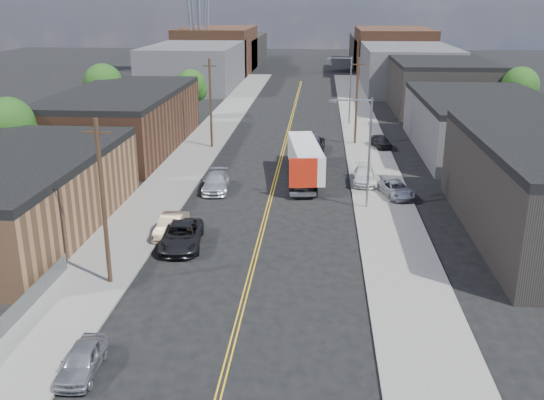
% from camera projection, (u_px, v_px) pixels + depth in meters
% --- Properties ---
extents(ground, '(260.00, 260.00, 0.00)m').
position_uv_depth(ground, '(290.00, 123.00, 82.89)').
color(ground, black).
rests_on(ground, ground).
extents(centerline, '(0.32, 120.00, 0.01)m').
position_uv_depth(centerline, '(283.00, 149.00, 68.71)').
color(centerline, gold).
rests_on(centerline, ground).
extents(sidewalk_left, '(5.00, 140.00, 0.15)m').
position_uv_depth(sidewalk_left, '(201.00, 147.00, 69.40)').
color(sidewalk_left, slate).
rests_on(sidewalk_left, ground).
extents(sidewalk_right, '(5.00, 140.00, 0.15)m').
position_uv_depth(sidewalk_right, '(368.00, 150.00, 67.96)').
color(sidewalk_right, slate).
rests_on(sidewalk_right, ground).
extents(warehouse_tan, '(12.00, 22.00, 5.60)m').
position_uv_depth(warehouse_tan, '(12.00, 194.00, 43.64)').
color(warehouse_tan, brown).
rests_on(warehouse_tan, ground).
extents(warehouse_brown, '(12.00, 26.00, 6.60)m').
position_uv_depth(warehouse_brown, '(124.00, 120.00, 68.08)').
color(warehouse_brown, '#4A2C1D').
rests_on(warehouse_brown, ground).
extents(industrial_right_b, '(14.00, 24.00, 6.10)m').
position_uv_depth(industrial_right_b, '(482.00, 124.00, 67.03)').
color(industrial_right_b, '#3C3B3E').
rests_on(industrial_right_b, ground).
extents(industrial_right_c, '(14.00, 22.00, 7.60)m').
position_uv_depth(industrial_right_c, '(440.00, 85.00, 91.38)').
color(industrial_right_c, black).
rests_on(industrial_right_c, ground).
extents(skyline_left_a, '(16.00, 30.00, 8.00)m').
position_uv_depth(skyline_left_a, '(196.00, 66.00, 116.25)').
color(skyline_left_a, '#3C3B3E').
rests_on(skyline_left_a, ground).
extents(skyline_right_a, '(16.00, 30.00, 8.00)m').
position_uv_depth(skyline_right_a, '(407.00, 68.00, 113.23)').
color(skyline_right_a, '#3C3B3E').
rests_on(skyline_right_a, ground).
extents(skyline_left_b, '(16.00, 26.00, 10.00)m').
position_uv_depth(skyline_left_b, '(217.00, 50.00, 139.58)').
color(skyline_left_b, '#4A2C1D').
rests_on(skyline_left_b, ground).
extents(skyline_right_b, '(16.00, 26.00, 10.00)m').
position_uv_depth(skyline_right_b, '(392.00, 51.00, 136.56)').
color(skyline_right_b, '#4A2C1D').
rests_on(skyline_right_b, ground).
extents(skyline_left_c, '(16.00, 40.00, 7.00)m').
position_uv_depth(skyline_left_c, '(230.00, 50.00, 158.97)').
color(skyline_left_c, black).
rests_on(skyline_left_c, ground).
extents(skyline_right_c, '(16.00, 40.00, 7.00)m').
position_uv_depth(skyline_right_c, '(384.00, 51.00, 155.95)').
color(skyline_right_c, black).
rests_on(skyline_right_c, ground).
extents(streetlight_near, '(3.39, 0.25, 9.00)m').
position_uv_depth(streetlight_near, '(365.00, 145.00, 47.53)').
color(streetlight_near, gray).
rests_on(streetlight_near, ground).
extents(streetlight_far, '(3.39, 0.25, 9.00)m').
position_uv_depth(streetlight_far, '(347.00, 85.00, 80.64)').
color(streetlight_far, gray).
rests_on(streetlight_far, ground).
extents(utility_pole_left_near, '(1.60, 0.26, 10.00)m').
position_uv_depth(utility_pole_left_near, '(103.00, 202.00, 34.60)').
color(utility_pole_left_near, black).
rests_on(utility_pole_left_near, ground).
extents(utility_pole_left_far, '(1.60, 0.26, 10.00)m').
position_uv_depth(utility_pole_left_far, '(211.00, 103.00, 67.70)').
color(utility_pole_left_far, black).
rests_on(utility_pole_left_far, ground).
extents(utility_pole_right, '(1.60, 0.26, 10.00)m').
position_uv_depth(utility_pole_right, '(357.00, 101.00, 69.30)').
color(utility_pole_right, black).
rests_on(utility_pole_right, ground).
extents(chainlink_fence, '(0.05, 16.00, 1.22)m').
position_uv_depth(chainlink_fence, '(2.00, 328.00, 30.11)').
color(chainlink_fence, slate).
rests_on(chainlink_fence, ground).
extents(tree_left_near, '(4.85, 4.76, 7.91)m').
position_uv_depth(tree_left_near, '(9.00, 127.00, 54.69)').
color(tree_left_near, black).
rests_on(tree_left_near, ground).
extents(tree_left_mid, '(5.10, 5.04, 8.37)m').
position_uv_depth(tree_left_mid, '(104.00, 86.00, 78.25)').
color(tree_left_mid, black).
rests_on(tree_left_mid, ground).
extents(tree_left_far, '(4.35, 4.20, 6.97)m').
position_uv_depth(tree_left_far, '(191.00, 87.00, 84.40)').
color(tree_left_far, black).
rests_on(tree_left_far, ground).
extents(tree_right_far, '(4.85, 4.76, 7.91)m').
position_uv_depth(tree_right_far, '(520.00, 88.00, 78.99)').
color(tree_right_far, black).
rests_on(tree_right_far, ground).
extents(semi_truck, '(3.76, 14.18, 3.64)m').
position_uv_depth(semi_truck, '(305.00, 156.00, 57.16)').
color(semi_truck, silver).
rests_on(semi_truck, ground).
extents(car_left_a, '(1.78, 4.01, 1.34)m').
position_uv_depth(car_left_a, '(82.00, 360.00, 27.37)').
color(car_left_a, '#A4A6A9').
rests_on(car_left_a, ground).
extents(car_left_b, '(1.76, 4.61, 1.50)m').
position_uv_depth(car_left_b, '(171.00, 225.00, 43.41)').
color(car_left_b, '#977E63').
rests_on(car_left_b, ground).
extents(car_left_c, '(3.28, 6.03, 1.60)m').
position_uv_depth(car_left_c, '(181.00, 236.00, 41.42)').
color(car_left_c, black).
rests_on(car_left_c, ground).
extents(car_left_d, '(2.57, 5.45, 1.54)m').
position_uv_depth(car_left_d, '(216.00, 182.00, 53.57)').
color(car_left_d, silver).
rests_on(car_left_d, ground).
extents(car_right_lot_a, '(3.14, 4.96, 1.28)m').
position_uv_depth(car_right_lot_a, '(396.00, 189.00, 51.57)').
color(car_right_lot_a, '#B5B7BB').
rests_on(car_right_lot_a, sidewalk_right).
extents(car_right_lot_b, '(2.21, 4.90, 1.39)m').
position_uv_depth(car_right_lot_b, '(364.00, 176.00, 55.29)').
color(car_right_lot_b, silver).
rests_on(car_right_lot_b, sidewalk_right).
extents(car_right_lot_c, '(2.64, 4.37, 1.39)m').
position_uv_depth(car_right_lot_c, '(381.00, 141.00, 68.71)').
color(car_right_lot_c, black).
rests_on(car_right_lot_c, sidewalk_right).
extents(car_ahead_truck, '(2.60, 5.39, 1.48)m').
position_uv_depth(car_ahead_truck, '(313.00, 145.00, 67.51)').
color(car_ahead_truck, black).
rests_on(car_ahead_truck, ground).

